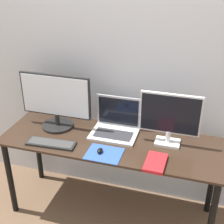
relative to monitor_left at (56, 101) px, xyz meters
The scene contains 9 objects.
wall_back 0.63m from the monitor_left, 29.46° to the left, with size 7.00×0.05×2.50m.
desk 0.59m from the monitor_left, ahead, with size 1.69×0.57×0.71m.
monitor_left is the anchor object (origin of this frame).
monitor_right 0.89m from the monitor_left, ahead, with size 0.44×0.13×0.40m.
laptop 0.51m from the monitor_left, ahead, with size 0.36×0.27×0.27m.
keyboard 0.35m from the monitor_left, 75.27° to the right, with size 0.37×0.14×0.02m.
mousepad 0.60m from the monitor_left, 28.78° to the right, with size 0.25×0.21×0.00m.
mouse 0.56m from the monitor_left, 30.21° to the right, with size 0.04×0.06×0.03m.
book 0.92m from the monitor_left, 18.11° to the right, with size 0.14×0.23×0.02m.
Camera 1 is at (0.58, -1.63, 1.98)m, focal length 50.00 mm.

